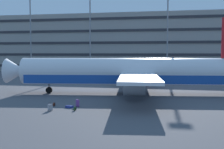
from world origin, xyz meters
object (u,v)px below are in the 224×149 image
suitcase_navy (69,107)px  suitcase_black (50,107)px  suitcase_laid_flat (78,103)px  backpack_purple (54,104)px  airliner (133,73)px  backpack_silver (75,109)px

suitcase_navy → suitcase_black: 2.35m
suitcase_laid_flat → backpack_purple: size_ratio=1.87×
suitcase_laid_flat → suitcase_black: 3.31m
airliner → suitcase_navy: bearing=-112.7°
airliner → suitcase_laid_flat: 12.31m
airliner → suitcase_black: bearing=-114.4°
suitcase_navy → backpack_purple: backpack_purple is taller
suitcase_navy → suitcase_black: suitcase_black is taller
suitcase_black → backpack_silver: suitcase_black is taller
suitcase_laid_flat → suitcase_black: size_ratio=1.05×
suitcase_black → backpack_silver: size_ratio=1.81×
suitcase_navy → backpack_silver: bearing=-52.3°
suitcase_laid_flat → suitcase_black: (-1.96, -2.67, -0.06)m
airliner → backpack_purple: bearing=-121.3°
backpack_silver → suitcase_black: bearing=-166.3°
suitcase_navy → suitcase_laid_flat: bearing=47.7°
suitcase_laid_flat → backpack_purple: suitcase_laid_flat is taller
backpack_purple → backpack_silver: backpack_purple is taller
airliner → suitcase_navy: 13.26m
backpack_purple → suitcase_black: bearing=-75.4°
suitcase_navy → airliner: bearing=67.3°
suitcase_black → backpack_purple: size_ratio=1.79×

